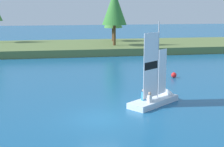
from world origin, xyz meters
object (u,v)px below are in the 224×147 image
object	(u,v)px
shoreline_tree_centre	(113,16)
sailboat	(160,97)
shoreline_tree_midleft	(114,8)
channel_buoy	(174,75)

from	to	relation	value
shoreline_tree_centre	sailboat	distance (m)	32.49
shoreline_tree_midleft	channel_buoy	distance (m)	19.63
sailboat	channel_buoy	xyz separation A→B (m)	(3.83, 7.66, -0.15)
shoreline_tree_midleft	shoreline_tree_centre	size ratio (longest dim) A/B	1.35
shoreline_tree_centre	sailboat	bearing A→B (deg)	-94.17
shoreline_tree_centre	channel_buoy	bearing A→B (deg)	-86.50
channel_buoy	shoreline_tree_midleft	bearing A→B (deg)	97.28
channel_buoy	sailboat	bearing A→B (deg)	-116.58
shoreline_tree_centre	channel_buoy	xyz separation A→B (m)	(1.49, -24.42, -4.71)
sailboat	shoreline_tree_midleft	bearing A→B (deg)	49.65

